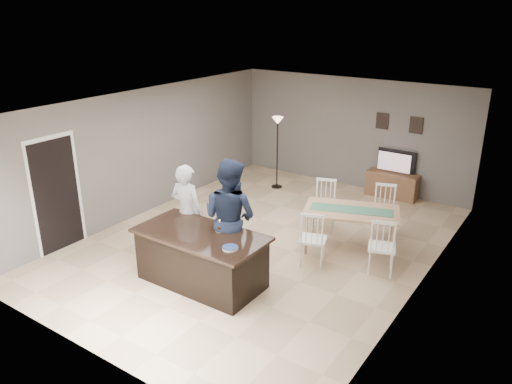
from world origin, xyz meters
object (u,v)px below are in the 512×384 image
Objects in this scene: television at (395,162)px; woman at (187,212)px; plate_stack at (230,248)px; dining_table at (351,217)px; man at (230,218)px; tv_console at (392,185)px; birthday_cake at (220,229)px; kitchen_island at (202,258)px; floor_lamp at (277,133)px.

woman is at bearing 68.83° from television.
dining_table is at bearing 73.68° from plate_stack.
man reaches higher than dining_table.
television is (0.00, 0.07, 0.56)m from tv_console.
dining_table is at bearing -84.32° from tv_console.
woman is 8.57× the size of birthday_cake.
woman is at bearing 144.51° from kitchen_island.
floor_lamp is (-1.42, 4.60, 0.94)m from kitchen_island.
man is 4.37m from floor_lamp.
plate_stack reaches higher than kitchen_island.
kitchen_island is 0.88m from plate_stack.
man is at bearing 96.77° from birthday_cake.
birthday_cake is 0.65m from plate_stack.
plate_stack is (0.73, -0.18, 0.46)m from kitchen_island.
television is 3.79× the size of plate_stack.
floor_lamp is (-2.62, -0.97, 1.09)m from tv_console.
kitchen_island is 4.91m from floor_lamp.
floor_lamp reaches higher than woman.
dining_table reaches higher than kitchen_island.
dining_table is at bearing 95.55° from television.
birthday_cake is (-0.98, -5.34, 0.65)m from tv_console.
birthday_cake is at bearing 157.25° from woman.
man is (-1.02, -5.02, 0.72)m from tv_console.
television is 5.50m from birthday_cake.
woman is 3.00m from dining_table.
plate_stack is 0.13× the size of floor_lamp.
man reaches higher than kitchen_island.
tv_console is at bearing 77.84° from kitchen_island.
kitchen_island is at bearing 139.95° from woman.
dining_table is at bearing -125.02° from man.
birthday_cake is at bearing 96.28° from man.
birthday_cake is at bearing 79.69° from television.
kitchen_island is 1.79× the size of tv_console.
plate_stack is at bearing 149.62° from woman.
man is at bearing -68.45° from floor_lamp.
plate_stack is (-0.47, -5.75, 0.62)m from tv_console.
television is 5.46m from woman.
dining_table is at bearing -144.25° from woman.
tv_console is at bearing 20.30° from floor_lamp.
tv_console is at bearing 76.10° from dining_table.
television is (1.20, 5.64, 0.41)m from kitchen_island.
tv_console is (1.20, 5.57, -0.15)m from kitchen_island.
man is at bearing 72.19° from kitchen_island.
birthday_cake is 0.09× the size of dining_table.
dining_table is (1.29, 2.26, -0.29)m from birthday_cake.
woman is at bearing -80.86° from floor_lamp.
kitchen_island reaches higher than tv_console.
man is at bearing 78.63° from television.
birthday_cake is 0.86× the size of plate_stack.
dining_table is (0.78, 2.66, -0.26)m from plate_stack.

